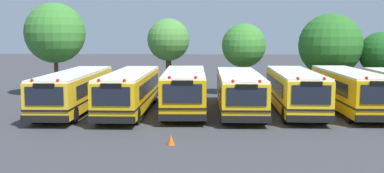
% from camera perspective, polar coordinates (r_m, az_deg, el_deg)
% --- Properties ---
extents(ground_plane, '(160.00, 160.00, 0.00)m').
position_cam_1_polar(ground_plane, '(28.69, 6.00, -3.20)').
color(ground_plane, '#38383D').
extents(school_bus_0, '(2.58, 11.23, 2.62)m').
position_cam_1_polar(school_bus_0, '(29.59, -14.64, -0.37)').
color(school_bus_0, yellow).
rests_on(school_bus_0, ground_plane).
extents(school_bus_1, '(2.54, 11.23, 2.64)m').
position_cam_1_polar(school_bus_1, '(28.65, -7.84, -0.42)').
color(school_bus_1, yellow).
rests_on(school_bus_1, ground_plane).
extents(school_bus_2, '(2.82, 9.79, 2.73)m').
position_cam_1_polar(school_bus_2, '(28.28, -0.94, -0.37)').
color(school_bus_2, '#EAA80C').
rests_on(school_bus_2, ground_plane).
extents(school_bus_3, '(2.62, 10.81, 2.58)m').
position_cam_1_polar(school_bus_3, '(28.49, 6.01, -0.50)').
color(school_bus_3, yellow).
rests_on(school_bus_3, ground_plane).
extents(school_bus_4, '(2.72, 10.27, 2.71)m').
position_cam_1_polar(school_bus_4, '(28.88, 12.90, -0.41)').
color(school_bus_4, yellow).
rests_on(school_bus_4, ground_plane).
extents(school_bus_5, '(2.50, 10.36, 2.72)m').
position_cam_1_polar(school_bus_5, '(29.99, 19.33, -0.34)').
color(school_bus_5, '#EAA80C').
rests_on(school_bus_5, ground_plane).
extents(tree_0, '(4.78, 4.78, 7.38)m').
position_cam_1_polar(tree_0, '(37.44, -17.13, 6.44)').
color(tree_0, '#4C3823').
rests_on(tree_0, ground_plane).
extents(tree_1, '(3.57, 3.57, 6.22)m').
position_cam_1_polar(tree_1, '(38.07, -3.08, 5.96)').
color(tree_1, '#4C3823').
rests_on(tree_1, ground_plane).
extents(tree_2, '(3.57, 3.57, 5.77)m').
position_cam_1_polar(tree_2, '(36.47, 6.79, 5.28)').
color(tree_2, '#4C3823').
rests_on(tree_2, ground_plane).
extents(tree_3, '(5.15, 5.15, 6.58)m').
position_cam_1_polar(tree_3, '(38.38, 17.15, 4.99)').
color(tree_3, '#4C3823').
rests_on(tree_3, ground_plane).
extents(tree_4, '(3.45, 3.45, 5.09)m').
position_cam_1_polar(tree_4, '(38.93, 22.75, 3.88)').
color(tree_4, '#4C3823').
rests_on(tree_4, ground_plane).
extents(traffic_cone, '(0.35, 0.35, 0.46)m').
position_cam_1_polar(traffic_cone, '(20.12, -2.70, -6.78)').
color(traffic_cone, '#EA5914').
rests_on(traffic_cone, ground_plane).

